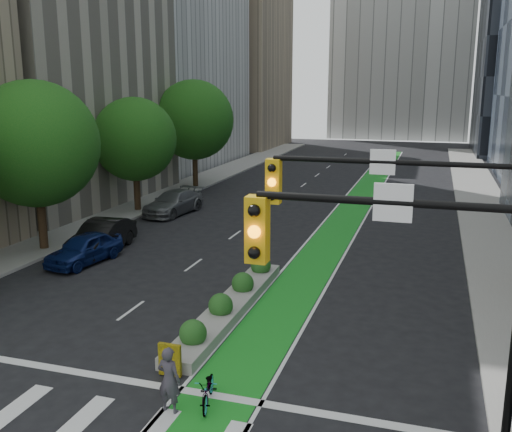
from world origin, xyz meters
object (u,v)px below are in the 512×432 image
Objects in this scene: cyclist at (169,380)px; parked_car_left_mid at (102,236)px; parked_car_left_near at (84,249)px; bicycle at (209,389)px; parked_car_left_far at (173,202)px; median_planter at (230,303)px.

cyclist is 16.08m from parked_car_left_mid.
parked_car_left_near is 0.87× the size of parked_car_left_mid.
bicycle is 0.31× the size of parked_car_left_far.
cyclist reaches higher than bicycle.
parked_car_left_near is 2.04m from parked_car_left_mid.
parked_car_left_far is at bearing 103.92° from bicycle.
parked_car_left_far is at bearing 101.32° from parked_car_left_near.
parked_car_left_near is at bearing -79.63° from parked_car_left_far.
parked_car_left_far reaches higher than parked_car_left_near.
cyclist is at bearing -56.17° from parked_car_left_mid.
parked_car_left_mid is (-9.97, 12.61, -0.10)m from cyclist.
parked_car_left_mid is 0.93× the size of parked_car_left_far.
median_planter is 6.13× the size of bicycle.
parked_car_left_near is (-9.67, 10.60, -0.18)m from cyclist.
parked_car_left_mid reaches higher than bicycle.
cyclist is 14.35m from parked_car_left_near.
parked_car_left_near reaches higher than median_planter.
cyclist reaches higher than parked_car_left_near.
bicycle is 14.49m from parked_car_left_near.
median_planter is at bearing 90.94° from bicycle.
parked_car_left_near is at bearing -40.46° from cyclist.
parked_car_left_mid is at bearing -80.77° from parked_car_left_far.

